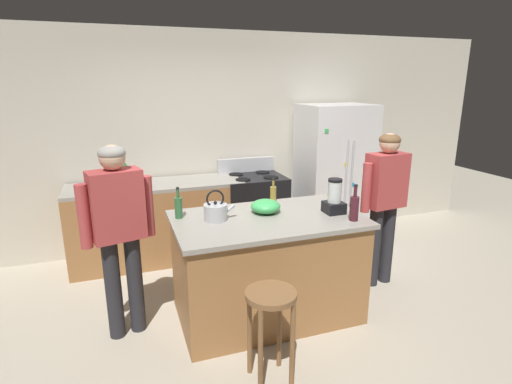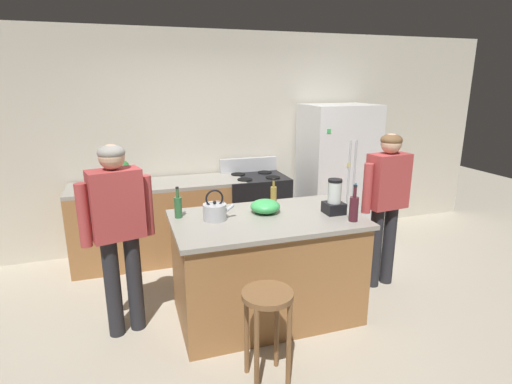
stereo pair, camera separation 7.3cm
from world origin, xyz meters
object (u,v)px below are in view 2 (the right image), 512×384
object	(u,v)px
stove_range	(255,211)
tea_kettle	(215,211)
bottle_wine	(354,208)
person_by_island_left	(118,223)
potted_plant	(121,171)
mixing_bowl	(265,206)
refrigerator	(337,174)
bottle_olive_oil	(178,206)
bar_stool	(267,313)
bottle_vinegar	(274,194)
person_by_sink_right	(386,196)
kitchen_island	(266,267)
blender_appliance	(334,199)

from	to	relation	value
stove_range	tea_kettle	xyz separation A→B (m)	(-0.83, -1.45, 0.54)
stove_range	bottle_wine	world-z (taller)	bottle_wine
person_by_island_left	potted_plant	bearing A→B (deg)	88.60
mixing_bowl	tea_kettle	size ratio (longest dim) A/B	0.98
tea_kettle	person_by_island_left	bearing A→B (deg)	176.70
refrigerator	bottle_olive_oil	xyz separation A→B (m)	(-2.26, -1.27, 0.14)
bar_stool	bottle_wine	distance (m)	1.19
stove_range	bar_stool	distance (m)	2.43
bottle_olive_oil	bottle_vinegar	size ratio (longest dim) A/B	1.17
person_by_sink_right	bottle_vinegar	world-z (taller)	person_by_sink_right
person_by_island_left	bar_stool	distance (m)	1.41
stove_range	bottle_vinegar	world-z (taller)	bottle_vinegar
kitchen_island	person_by_sink_right	distance (m)	1.44
bar_stool	bottle_olive_oil	size ratio (longest dim) A/B	2.56
mixing_bowl	tea_kettle	bearing A→B (deg)	-174.55
person_by_sink_right	potted_plant	xyz separation A→B (m)	(-2.54, 1.38, 0.15)
person_by_island_left	blender_appliance	xyz separation A→B (m)	(1.84, -0.21, 0.09)
person_by_island_left	blender_appliance	world-z (taller)	person_by_island_left
bottle_wine	tea_kettle	xyz separation A→B (m)	(-1.11, 0.40, -0.04)
refrigerator	person_by_island_left	bearing A→B (deg)	-153.44
person_by_island_left	bottle_olive_oil	size ratio (longest dim) A/B	5.91
bottle_wine	blender_appliance	bearing A→B (deg)	103.68
potted_plant	bottle_vinegar	world-z (taller)	potted_plant
person_by_island_left	mixing_bowl	xyz separation A→B (m)	(1.26, -0.00, 0.02)
bottle_vinegar	mixing_bowl	bearing A→B (deg)	-123.04
person_by_sink_right	tea_kettle	xyz separation A→B (m)	(-1.79, -0.09, 0.05)
mixing_bowl	tea_kettle	world-z (taller)	tea_kettle
bottle_olive_oil	tea_kettle	distance (m)	0.33
person_by_sink_right	tea_kettle	distance (m)	1.79
tea_kettle	kitchen_island	bearing A→B (deg)	-9.89
bottle_vinegar	mixing_bowl	size ratio (longest dim) A/B	0.88
stove_range	blender_appliance	world-z (taller)	blender_appliance
stove_range	blender_appliance	size ratio (longest dim) A/B	3.58
person_by_island_left	bottle_vinegar	xyz separation A→B (m)	(1.45, 0.29, 0.05)
refrigerator	mixing_bowl	world-z (taller)	refrigerator
bottle_wine	kitchen_island	bearing A→B (deg)	154.44
bottle_olive_oil	bottle_wine	world-z (taller)	bottle_wine
refrigerator	potted_plant	xyz separation A→B (m)	(-2.72, 0.05, 0.22)
person_by_island_left	person_by_sink_right	distance (m)	2.58
bar_stool	potted_plant	bearing A→B (deg)	111.15
refrigerator	bottle_vinegar	bearing A→B (deg)	-140.19
blender_appliance	bottle_vinegar	bearing A→B (deg)	128.52
kitchen_island	tea_kettle	size ratio (longest dim) A/B	5.95
bottle_wine	bottle_vinegar	xyz separation A→B (m)	(-0.45, 0.73, -0.03)
person_by_sink_right	mixing_bowl	world-z (taller)	person_by_sink_right
tea_kettle	stove_range	bearing A→B (deg)	60.16
blender_appliance	bottle_wine	distance (m)	0.24
refrigerator	bottle_wine	bearing A→B (deg)	-115.25
mixing_bowl	refrigerator	bearing A→B (deg)	42.66
bar_stool	bottle_vinegar	size ratio (longest dim) A/B	2.99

